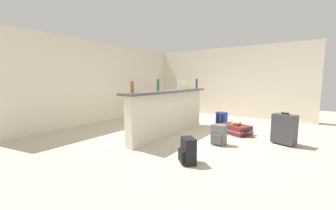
# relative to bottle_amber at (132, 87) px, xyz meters

# --- Properties ---
(ground_plane) EXTENTS (13.00, 13.00, 0.05)m
(ground_plane) POSITION_rel_bottle_amber_xyz_m (1.68, -0.35, -1.22)
(ground_plane) COLOR beige
(wall_back) EXTENTS (6.60, 0.10, 2.50)m
(wall_back) POSITION_rel_bottle_amber_xyz_m (1.68, 2.70, 0.05)
(wall_back) COLOR silver
(wall_back) RESTS_ON ground_plane
(wall_right) EXTENTS (0.10, 6.00, 2.50)m
(wall_right) POSITION_rel_bottle_amber_xyz_m (4.73, -0.05, 0.05)
(wall_right) COLOR silver
(wall_right) RESTS_ON ground_plane
(partition_half_wall) EXTENTS (2.80, 0.20, 1.03)m
(partition_half_wall) POSITION_rel_bottle_amber_xyz_m (1.23, -0.04, -0.68)
(partition_half_wall) COLOR silver
(partition_half_wall) RESTS_ON ground_plane
(bar_countertop) EXTENTS (2.96, 0.40, 0.05)m
(bar_countertop) POSITION_rel_bottle_amber_xyz_m (1.23, -0.04, -0.14)
(bar_countertop) COLOR #4C4C51
(bar_countertop) RESTS_ON partition_half_wall
(bottle_amber) EXTENTS (0.06, 0.06, 0.23)m
(bottle_amber) POSITION_rel_bottle_amber_xyz_m (0.00, 0.00, 0.00)
(bottle_amber) COLOR #9E661E
(bottle_amber) RESTS_ON bar_countertop
(bottle_green) EXTENTS (0.06, 0.06, 0.27)m
(bottle_green) POSITION_rel_bottle_amber_xyz_m (0.80, -0.01, 0.02)
(bottle_green) COLOR #2D6B38
(bottle_green) RESTS_ON bar_countertop
(bottle_white) EXTENTS (0.07, 0.07, 0.23)m
(bottle_white) POSITION_rel_bottle_amber_xyz_m (1.65, -0.03, 0.00)
(bottle_white) COLOR silver
(bottle_white) RESTS_ON bar_countertop
(bottle_blue) EXTENTS (0.06, 0.06, 0.28)m
(bottle_blue) POSITION_rel_bottle_amber_xyz_m (2.51, -0.09, 0.03)
(bottle_blue) COLOR #284C89
(bottle_blue) RESTS_ON bar_countertop
(grocery_bag) EXTENTS (0.26, 0.18, 0.22)m
(grocery_bag) POSITION_rel_bottle_amber_xyz_m (1.88, -0.07, -0.00)
(grocery_bag) COLOR beige
(grocery_bag) RESTS_ON bar_countertop
(dining_table) EXTENTS (1.10, 0.80, 0.74)m
(dining_table) POSITION_rel_bottle_amber_xyz_m (2.78, 1.07, -0.55)
(dining_table) COLOR #332319
(dining_table) RESTS_ON ground_plane
(dining_chair_near_partition) EXTENTS (0.42, 0.42, 0.93)m
(dining_chair_near_partition) POSITION_rel_bottle_amber_xyz_m (2.69, 0.49, -0.68)
(dining_chair_near_partition) COLOR #9E754C
(dining_chair_near_partition) RESTS_ON ground_plane
(suitcase_flat_maroon) EXTENTS (0.72, 0.89, 0.22)m
(suitcase_flat_maroon) POSITION_rel_bottle_amber_xyz_m (2.22, -1.33, -1.09)
(suitcase_flat_maroon) COLOR maroon
(suitcase_flat_maroon) RESTS_ON ground_plane
(backpack_black) EXTENTS (0.34, 0.34, 0.42)m
(backpack_black) POSITION_rel_bottle_amber_xyz_m (-0.10, -1.31, -0.99)
(backpack_black) COLOR black
(backpack_black) RESTS_ON ground_plane
(backpack_grey) EXTENTS (0.26, 0.29, 0.42)m
(backpack_grey) POSITION_rel_bottle_amber_xyz_m (1.11, -1.34, -0.99)
(backpack_grey) COLOR slate
(backpack_grey) RESTS_ON ground_plane
(suitcase_upright_charcoal) EXTENTS (0.36, 0.49, 0.67)m
(suitcase_upright_charcoal) POSITION_rel_bottle_amber_xyz_m (1.91, -2.43, -0.87)
(suitcase_upright_charcoal) COLOR #38383D
(suitcase_upright_charcoal) RESTS_ON ground_plane
(backpack_blue) EXTENTS (0.28, 0.30, 0.42)m
(backpack_blue) POSITION_rel_bottle_amber_xyz_m (2.78, -0.77, -0.99)
(backpack_blue) COLOR #233D93
(backpack_blue) RESTS_ON ground_plane
(book_stack) EXTENTS (0.28, 0.22, 0.07)m
(book_stack) POSITION_rel_bottle_amber_xyz_m (2.25, -1.35, -0.94)
(book_stack) COLOR gold
(book_stack) RESTS_ON suitcase_flat_maroon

